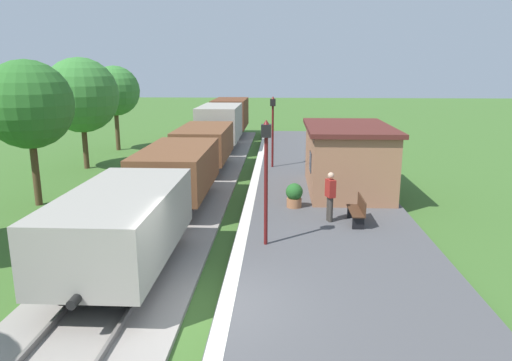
{
  "coord_description": "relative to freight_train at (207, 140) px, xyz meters",
  "views": [
    {
      "loc": [
        1.56,
        -9.46,
        5.34
      ],
      "look_at": [
        0.67,
        7.87,
        1.23
      ],
      "focal_mm": 33.26,
      "sensor_mm": 36.0,
      "label": 1
    }
  ],
  "objects": [
    {
      "name": "tree_field_distant",
      "position": [
        -6.88,
        5.58,
        2.37
      ],
      "size": [
        3.23,
        3.23,
        5.53
      ],
      "color": "#4C3823",
      "rests_on": "ground"
    },
    {
      "name": "platform_slab",
      "position": [
        5.6,
        -15.88,
        -1.4
      ],
      "size": [
        6.0,
        60.0,
        0.25
      ],
      "primitive_type": "cube",
      "color": "#4C4C4F",
      "rests_on": "ground"
    },
    {
      "name": "platform_edge_stripe",
      "position": [
        2.8,
        -15.88,
        -1.27
      ],
      "size": [
        0.36,
        60.0,
        0.01
      ],
      "primitive_type": "cube",
      "color": "silver",
      "rests_on": "platform_slab"
    },
    {
      "name": "lamp_post_near",
      "position": [
        3.56,
        -12.07,
        1.28
      ],
      "size": [
        0.28,
        0.28,
        3.7
      ],
      "color": "#591414",
      "rests_on": "platform_slab"
    },
    {
      "name": "rail_far",
      "position": [
        -0.72,
        -15.88,
        -1.34
      ],
      "size": [
        0.07,
        60.0,
        0.14
      ],
      "primitive_type": "cube",
      "color": "slate",
      "rests_on": "track_ballast"
    },
    {
      "name": "tree_trackside_far",
      "position": [
        -5.69,
        -7.51,
        2.45
      ],
      "size": [
        3.4,
        3.4,
        5.69
      ],
      "color": "#4C3823",
      "rests_on": "ground"
    },
    {
      "name": "track_ballast",
      "position": [
        -0.0,
        -15.88,
        -1.47
      ],
      "size": [
        3.8,
        60.0,
        0.12
      ],
      "primitive_type": "cube",
      "color": "gray",
      "rests_on": "ground"
    },
    {
      "name": "station_hut",
      "position": [
        6.8,
        -5.42,
        0.13
      ],
      "size": [
        3.5,
        5.8,
        2.78
      ],
      "color": "#9E6B4C",
      "rests_on": "platform_slab"
    },
    {
      "name": "person_waiting",
      "position": [
        5.67,
        -9.79,
        -0.34
      ],
      "size": [
        0.35,
        0.44,
        1.71
      ],
      "rotation": [
        0.0,
        0.0,
        3.48
      ],
      "color": "#38332D",
      "rests_on": "platform_slab"
    },
    {
      "name": "potted_planter",
      "position": [
        4.51,
        -8.16,
        -0.8
      ],
      "size": [
        0.64,
        0.64,
        0.92
      ],
      "color": "#9E6642",
      "rests_on": "platform_slab"
    },
    {
      "name": "bench_down_platform",
      "position": [
        6.59,
        -0.28,
        -0.8
      ],
      "size": [
        0.42,
        1.5,
        0.91
      ],
      "color": "#422819",
      "rests_on": "platform_slab"
    },
    {
      "name": "bench_near_hut",
      "position": [
        6.59,
        -9.99,
        -0.8
      ],
      "size": [
        0.42,
        1.5,
        0.91
      ],
      "color": "#422819",
      "rests_on": "platform_slab"
    },
    {
      "name": "ground_plane",
      "position": [
        2.4,
        -15.88,
        -1.53
      ],
      "size": [
        160.0,
        160.0,
        0.0
      ],
      "primitive_type": "plane",
      "color": "#3D6628"
    },
    {
      "name": "lamp_post_far",
      "position": [
        3.56,
        -0.69,
        1.28
      ],
      "size": [
        0.28,
        0.28,
        3.7
      ],
      "color": "#591414",
      "rests_on": "platform_slab"
    },
    {
      "name": "tree_field_left",
      "position": [
        -6.61,
        -0.41,
        2.42
      ],
      "size": [
        3.94,
        3.94,
        5.93
      ],
      "color": "#4C3823",
      "rests_on": "ground"
    },
    {
      "name": "rail_near",
      "position": [
        0.72,
        -15.88,
        -1.34
      ],
      "size": [
        0.07,
        60.0,
        0.14
      ],
      "primitive_type": "cube",
      "color": "slate",
      "rests_on": "track_ballast"
    },
    {
      "name": "freight_train",
      "position": [
        0.0,
        0.0,
        0.0
      ],
      "size": [
        2.5,
        32.6,
        2.72
      ],
      "color": "gray",
      "rests_on": "rail_near"
    }
  ]
}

